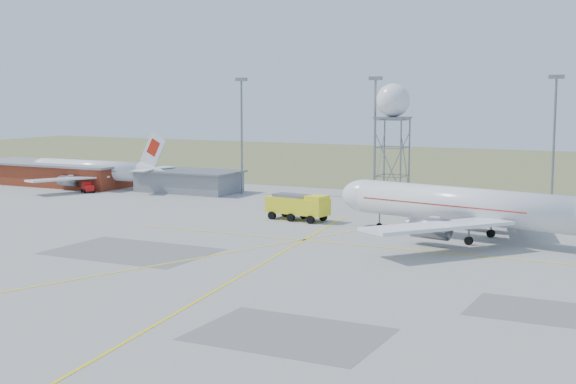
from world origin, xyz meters
The scene contains 12 objects.
ground centered at (0.00, 0.00, 0.00)m, with size 400.00×400.00×0.00m, color #A4A59F.
grass_strip centered at (0.00, 140.00, 0.01)m, with size 400.00×120.00×0.03m, color #5D6A3A.
building_orange centered at (-75.00, 62.00, 2.17)m, with size 33.00×12.00×4.30m.
building_grey centered at (-45.00, 64.00, 1.97)m, with size 19.00×10.00×3.90m.
mast_a centered at (-35.00, 66.00, 12.07)m, with size 2.20×0.50×20.50m.
mast_b centered at (-10.00, 66.00, 12.07)m, with size 2.20×0.50×20.50m.
mast_c centered at (18.00, 66.00, 12.07)m, with size 2.20×0.50×20.50m.
airliner_main centered at (12.27, 39.52, 4.07)m, with size 38.88×37.21×13.30m.
airliner_far centered at (-64.64, 61.38, 3.31)m, with size 31.67×30.85×10.79m.
radar_tower centered at (-6.74, 65.35, 10.87)m, with size 5.35×5.35×19.38m.
fire_truck centered at (-12.88, 43.71, 1.78)m, with size 9.65×4.86×3.72m.
baggage_tug centered at (-60.68, 54.95, 0.71)m, with size 2.90×2.81×1.88m.
Camera 1 is at (35.99, -56.82, 17.91)m, focal length 50.00 mm.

